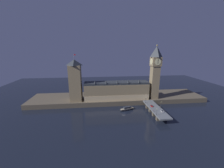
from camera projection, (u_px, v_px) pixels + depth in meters
ground_plane at (124, 113)px, 144.12m from camera, size 400.00×400.00×0.00m
embankment at (118, 98)px, 181.04m from camera, size 220.00×42.00×5.65m
parliament_hall at (116, 90)px, 167.58m from camera, size 76.92×16.99×25.38m
clock_tower at (155, 71)px, 164.06m from camera, size 11.39×11.50×64.53m
victoria_tower at (75, 80)px, 158.55m from camera, size 13.49×13.49×54.33m
bridge at (155, 110)px, 141.69m from camera, size 11.74×46.00×6.08m
car_northbound_lead at (152, 106)px, 144.85m from camera, size 1.86×3.83×1.52m
car_southbound_lead at (162, 111)px, 132.30m from camera, size 2.04×3.98×1.35m
pedestrian_near_rail at (154, 111)px, 133.21m from camera, size 0.38×0.38×1.62m
pedestrian_mid_walk at (160, 107)px, 142.63m from camera, size 0.38×0.38×1.82m
pedestrian_far_rail at (146, 102)px, 153.96m from camera, size 0.38×0.38×1.72m
street_lamp_near at (157, 111)px, 125.45m from camera, size 1.34×0.60×6.31m
street_lamp_mid at (161, 104)px, 140.69m from camera, size 1.34×0.60×7.11m
street_lamp_far at (146, 100)px, 153.82m from camera, size 1.34×0.60×6.45m
boat_upstream at (127, 109)px, 150.34m from camera, size 17.75×8.90×4.05m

